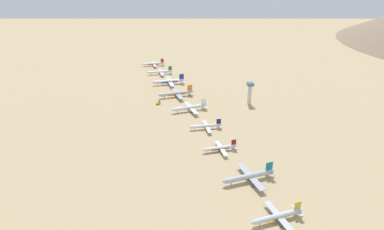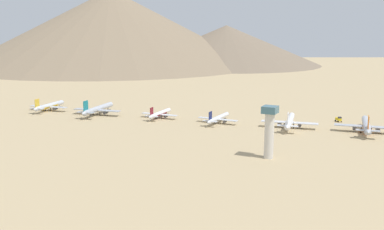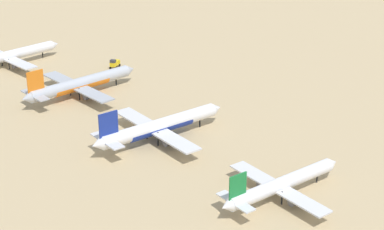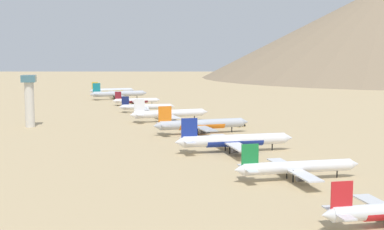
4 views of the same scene
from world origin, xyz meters
TOP-DOWN VIEW (x-y plane):
  - ground_plane at (0.00, 0.00)m, footprint 2304.28×2304.28m
  - parked_jet_1 at (21.08, -141.80)m, footprint 41.09×33.38m
  - parked_jet_2 at (13.04, -93.97)m, footprint 48.45×39.38m
  - parked_jet_3 at (8.70, -45.96)m, footprint 47.94×39.16m
  - parked_jet_4 at (-1.07, 0.76)m, footprint 45.62×37.36m
  - parked_jet_5 at (-9.80, 48.81)m, footprint 36.01×29.16m
  - parked_jet_6 at (-13.43, 94.16)m, footprint 34.90×28.39m
  - parked_jet_7 at (-24.96, 142.66)m, footprint 46.76×38.26m
  - parked_jet_8 at (-29.08, 188.89)m, footprint 40.20×32.88m
  - service_truck at (33.50, -25.14)m, footprint 5.63×5.16m
  - control_tower at (-74.62, -8.24)m, footprint 7.20×7.20m

SIDE VIEW (x-z plane):
  - ground_plane at x=0.00m, z-range 0.00..0.00m
  - service_truck at x=33.50m, z-range 0.13..4.03m
  - parked_jet_6 at x=-13.43m, z-range -1.68..8.38m
  - parked_jet_5 at x=-9.80m, z-range -1.70..8.71m
  - parked_jet_8 at x=-29.08m, z-range -1.95..9.68m
  - parked_jet_1 at x=21.08m, z-range -1.93..9.92m
  - parked_jet_4 at x=-1.07m, z-range -2.16..11.06m
  - parked_jet_7 at x=-24.96m, z-range -2.21..11.32m
  - parked_jet_3 at x=8.70m, z-range -2.32..11.53m
  - parked_jet_2 at x=13.04m, z-range -2.34..11.63m
  - control_tower at x=-74.62m, z-range 1.67..28.61m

